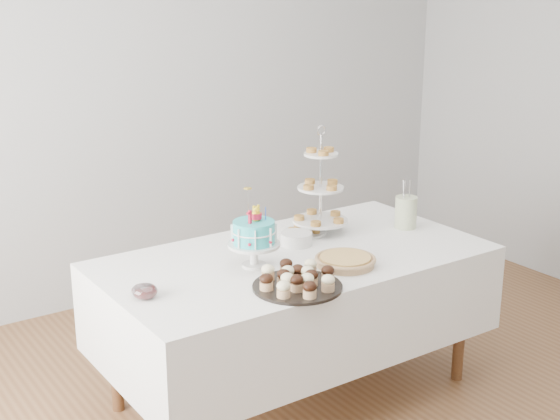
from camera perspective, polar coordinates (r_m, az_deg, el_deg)
floor at (r=3.98m, az=3.60°, el=-15.01°), size 5.00×5.00×0.00m
walls at (r=3.47m, az=4.01°, el=4.32°), size 5.04×4.04×2.70m
table at (r=3.94m, az=1.06°, el=-6.40°), size 1.92×1.02×0.77m
birthday_cake at (r=3.67m, az=-1.91°, el=-2.62°), size 0.25×0.25×0.38m
cupcake_tray at (r=3.45m, az=1.29°, el=-5.04°), size 0.40×0.40×0.09m
pie at (r=3.72m, az=4.80°, el=-3.70°), size 0.29×0.29×0.05m
tiered_stand at (r=4.13m, az=2.99°, el=1.59°), size 0.30×0.30×0.58m
plate_stack at (r=3.99m, az=1.20°, el=-2.11°), size 0.16×0.16×0.06m
pastry_plate at (r=4.17m, az=1.79°, el=-1.52°), size 0.23×0.23×0.03m
jam_bowl_a at (r=3.42m, az=-10.05°, el=-5.80°), size 0.09×0.09×0.06m
jam_bowl_b at (r=3.40m, az=-9.86°, el=-5.88°), size 0.11×0.11×0.07m
utensil_pitcher at (r=4.30m, az=9.20°, el=-0.07°), size 0.12×0.12×0.27m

